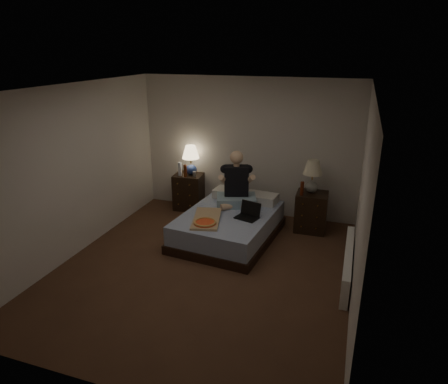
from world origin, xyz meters
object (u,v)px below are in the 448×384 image
(bed, at_px, (228,226))
(nightstand_left, at_px, (189,191))
(nightstand_right, at_px, (311,212))
(laptop, at_px, (247,211))
(lamp_right, at_px, (312,176))
(water_bottle, at_px, (180,169))
(pizza_box, at_px, (205,223))
(radiator, at_px, (348,263))
(beer_bottle_right, at_px, (302,188))
(person, at_px, (236,179))
(beer_bottle_left, at_px, (185,171))
(soda_can, at_px, (194,174))
(lamp_left, at_px, (191,160))

(bed, relative_size, nightstand_left, 2.59)
(nightstand_right, xyz_separation_m, laptop, (-0.90, -0.86, 0.23))
(lamp_right, bearing_deg, water_bottle, 177.68)
(pizza_box, bearing_deg, radiator, -14.72)
(beer_bottle_right, xyz_separation_m, laptop, (-0.73, -0.72, -0.22))
(nightstand_right, xyz_separation_m, lamp_right, (-0.03, 0.05, 0.61))
(bed, height_order, nightstand_left, nightstand_left)
(beer_bottle_right, height_order, person, person)
(lamp_right, xyz_separation_m, beer_bottle_left, (-2.33, 0.05, -0.15))
(soda_can, bearing_deg, nightstand_right, -4.04)
(bed, bearing_deg, nightstand_right, 37.48)
(laptop, relative_size, pizza_box, 0.45)
(lamp_right, relative_size, laptop, 1.65)
(soda_can, bearing_deg, beer_bottle_left, -162.24)
(lamp_right, bearing_deg, person, -160.54)
(lamp_right, bearing_deg, radiator, -63.35)
(nightstand_right, bearing_deg, lamp_left, 171.82)
(bed, distance_m, beer_bottle_right, 1.35)
(lamp_right, height_order, soda_can, lamp_right)
(radiator, bearing_deg, beer_bottle_right, 124.65)
(water_bottle, bearing_deg, nightstand_left, 42.04)
(lamp_right, distance_m, water_bottle, 2.46)
(pizza_box, bearing_deg, bed, 57.06)
(nightstand_left, distance_m, pizza_box, 1.84)
(nightstand_right, bearing_deg, beer_bottle_left, 175.89)
(lamp_left, height_order, lamp_right, lamp_left)
(lamp_left, relative_size, pizza_box, 0.74)
(lamp_right, height_order, pizza_box, lamp_right)
(person, bearing_deg, bed, -110.49)
(beer_bottle_right, bearing_deg, beer_bottle_left, 173.65)
(water_bottle, height_order, laptop, water_bottle)
(bed, distance_m, laptop, 0.49)
(beer_bottle_left, distance_m, beer_bottle_right, 2.21)
(laptop, bearing_deg, person, 139.28)
(nightstand_right, distance_m, radiator, 1.50)
(water_bottle, xyz_separation_m, soda_can, (0.29, 0.01, -0.07))
(laptop, distance_m, radiator, 1.68)
(water_bottle, height_order, beer_bottle_right, water_bottle)
(nightstand_right, distance_m, person, 1.40)
(person, bearing_deg, radiator, -46.24)
(lamp_left, height_order, laptop, lamp_left)
(bed, relative_size, beer_bottle_left, 7.75)
(laptop, bearing_deg, beer_bottle_left, 162.62)
(nightstand_left, height_order, nightstand_right, nightstand_left)
(nightstand_left, relative_size, soda_can, 6.88)
(nightstand_right, height_order, beer_bottle_right, beer_bottle_right)
(lamp_right, relative_size, person, 0.60)
(soda_can, bearing_deg, lamp_left, 134.93)
(lamp_right, xyz_separation_m, soda_can, (-2.17, 0.11, -0.21))
(bed, distance_m, beer_bottle_left, 1.54)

